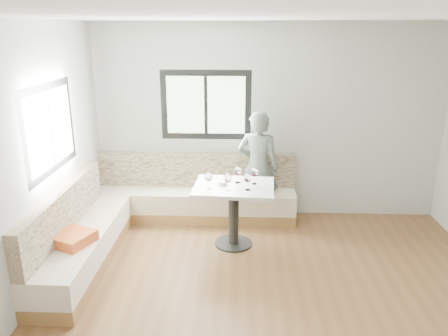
# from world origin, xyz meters

# --- Properties ---
(room) EXTENTS (5.01, 5.01, 2.81)m
(room) POSITION_xyz_m (-0.08, 0.08, 1.41)
(room) COLOR brown
(room) RESTS_ON ground
(banquette) EXTENTS (2.90, 2.80, 0.95)m
(banquette) POSITION_xyz_m (-1.59, 1.63, 0.33)
(banquette) COLOR brown
(banquette) RESTS_ON ground
(table) EXTENTS (1.04, 0.84, 0.82)m
(table) POSITION_xyz_m (-0.47, 1.43, 0.61)
(table) COLOR black
(table) RESTS_ON ground
(person) EXTENTS (0.67, 0.53, 1.63)m
(person) POSITION_xyz_m (-0.15, 2.20, 0.82)
(person) COLOR #525B54
(person) RESTS_ON ground
(olive_ramekin) EXTENTS (0.11, 0.11, 0.04)m
(olive_ramekin) POSITION_xyz_m (-0.62, 1.47, 0.84)
(olive_ramekin) COLOR white
(olive_ramekin) RESTS_ON table
(wine_glass_a) EXTENTS (0.10, 0.10, 0.21)m
(wine_glass_a) POSITION_xyz_m (-0.78, 1.31, 0.97)
(wine_glass_a) COLOR white
(wine_glass_a) RESTS_ON table
(wine_glass_b) EXTENTS (0.10, 0.10, 0.21)m
(wine_glass_b) POSITION_xyz_m (-0.54, 1.26, 0.97)
(wine_glass_b) COLOR white
(wine_glass_b) RESTS_ON table
(wine_glass_c) EXTENTS (0.10, 0.10, 0.21)m
(wine_glass_c) POSITION_xyz_m (-0.30, 1.29, 0.97)
(wine_glass_c) COLOR white
(wine_glass_c) RESTS_ON table
(wine_glass_d) EXTENTS (0.10, 0.10, 0.21)m
(wine_glass_d) POSITION_xyz_m (-0.42, 1.54, 0.97)
(wine_glass_d) COLOR white
(wine_glass_d) RESTS_ON table
(wine_glass_e) EXTENTS (0.10, 0.10, 0.21)m
(wine_glass_e) POSITION_xyz_m (-0.22, 1.50, 0.97)
(wine_glass_e) COLOR white
(wine_glass_e) RESTS_ON table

